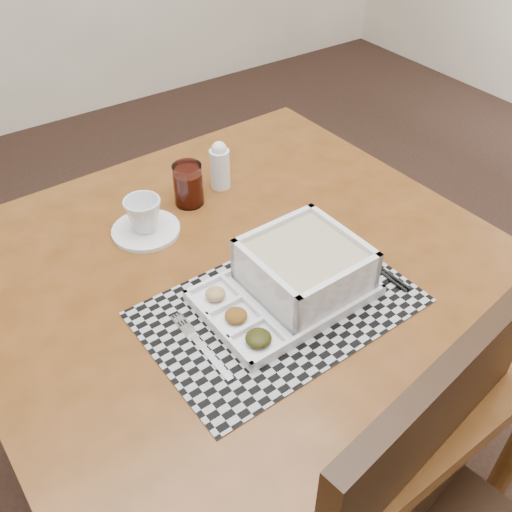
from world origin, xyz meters
The scene contains 11 objects.
floor centered at (0.00, 0.00, 0.00)m, with size 5.00×5.00×0.00m, color black.
dining_table centered at (-0.21, 0.03, 0.71)m, with size 1.09×1.09×0.79m.
placemat centered at (-0.22, -0.10, 0.79)m, with size 0.50×0.33×0.00m, color #9B9BA2.
serving_tray centered at (-0.16, -0.09, 0.84)m, with size 0.33×0.23×0.10m.
fork centered at (-0.39, -0.10, 0.80)m, with size 0.02×0.19×0.00m.
spoon centered at (0.00, -0.03, 0.80)m, with size 0.04×0.18×0.01m.
chopsticks centered at (0.01, -0.09, 0.80)m, with size 0.03×0.24×0.01m.
saucer centered at (-0.32, 0.25, 0.80)m, with size 0.15×0.15×0.01m, color white.
cup centered at (-0.32, 0.25, 0.84)m, with size 0.08×0.08×0.08m, color white.
juice_glass centered at (-0.19, 0.30, 0.84)m, with size 0.07×0.07×0.10m.
creamer_bottle centered at (-0.09, 0.32, 0.85)m, with size 0.05×0.05×0.12m.
Camera 1 is at (-0.68, -0.70, 1.56)m, focal length 40.00 mm.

